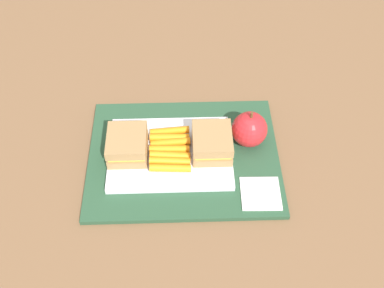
# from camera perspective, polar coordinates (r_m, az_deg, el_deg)

# --- Properties ---
(ground_plane) EXTENTS (2.40, 2.40, 0.00)m
(ground_plane) POSITION_cam_1_polar(r_m,az_deg,el_deg) (0.88, -0.82, -1.77)
(ground_plane) COLOR brown
(lunchbag_mat) EXTENTS (0.36, 0.28, 0.01)m
(lunchbag_mat) POSITION_cam_1_polar(r_m,az_deg,el_deg) (0.87, -0.82, -1.57)
(lunchbag_mat) COLOR #284C33
(lunchbag_mat) RESTS_ON ground_plane
(food_tray) EXTENTS (0.23, 0.17, 0.01)m
(food_tray) POSITION_cam_1_polar(r_m,az_deg,el_deg) (0.86, -2.49, -1.15)
(food_tray) COLOR white
(food_tray) RESTS_ON lunchbag_mat
(sandwich_half_left) EXTENTS (0.07, 0.08, 0.04)m
(sandwich_half_left) POSITION_cam_1_polar(r_m,az_deg,el_deg) (0.85, -7.83, -0.09)
(sandwich_half_left) COLOR #9E7A4C
(sandwich_half_left) RESTS_ON food_tray
(sandwich_half_right) EXTENTS (0.07, 0.08, 0.04)m
(sandwich_half_right) POSITION_cam_1_polar(r_m,az_deg,el_deg) (0.84, 2.75, 0.15)
(sandwich_half_right) COLOR #9E7A4C
(sandwich_half_right) RESTS_ON food_tray
(carrot_sticks_bundle) EXTENTS (0.08, 0.10, 0.02)m
(carrot_sticks_bundle) POSITION_cam_1_polar(r_m,az_deg,el_deg) (0.85, -2.55, -0.61)
(carrot_sticks_bundle) COLOR orange
(carrot_sticks_bundle) RESTS_ON food_tray
(apple) EXTENTS (0.07, 0.07, 0.08)m
(apple) POSITION_cam_1_polar(r_m,az_deg,el_deg) (0.87, 7.40, 1.83)
(apple) COLOR red
(apple) RESTS_ON lunchbag_mat
(paper_napkin) EXTENTS (0.07, 0.07, 0.00)m
(paper_napkin) POSITION_cam_1_polar(r_m,az_deg,el_deg) (0.82, 8.78, -6.11)
(paper_napkin) COLOR white
(paper_napkin) RESTS_ON lunchbag_mat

